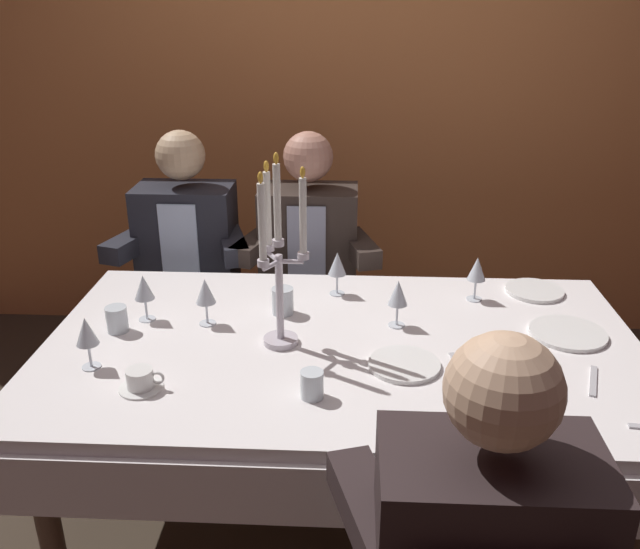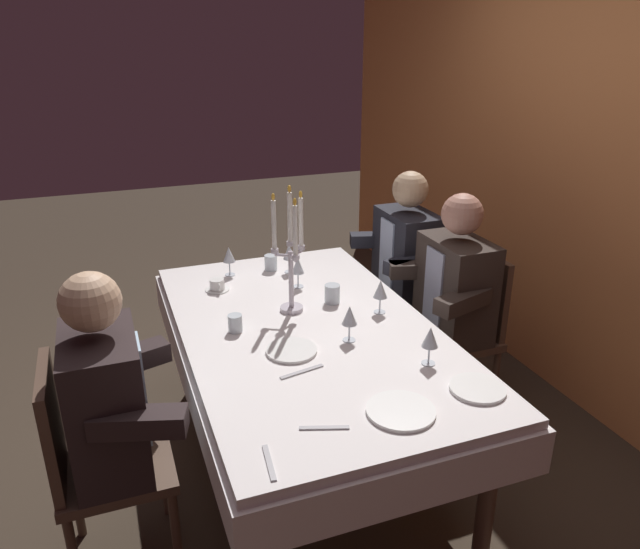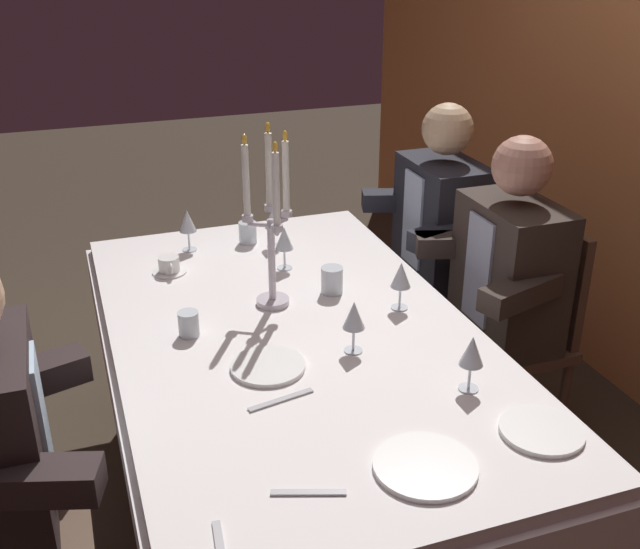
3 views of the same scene
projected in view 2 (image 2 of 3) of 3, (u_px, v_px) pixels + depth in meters
The scene contains 23 objects.
ground_plane at pixel (309, 460), 3.00m from camera, with size 12.00×12.00×0.00m, color #3A2F23.
back_wall at pixel (617, 166), 3.03m from camera, with size 6.00×0.12×2.70m, color #D58046.
dining_table at pixel (308, 350), 2.77m from camera, with size 1.94×1.14×0.74m.
candelabra at pixel (291, 256), 2.78m from camera, with size 0.15×0.17×0.61m.
dinner_plate_0 at pixel (401, 411), 2.11m from camera, with size 0.25×0.25×0.01m, color white.
dinner_plate_1 at pixel (291, 350), 2.51m from camera, with size 0.22×0.22×0.01m, color white.
dinner_plate_2 at pixel (478, 388), 2.24m from camera, with size 0.21×0.21×0.01m, color white.
wine_glass_0 at pixel (229, 255), 3.26m from camera, with size 0.07×0.07×0.16m.
wine_glass_1 at pixel (350, 316), 2.56m from camera, with size 0.07×0.07×0.16m.
wine_glass_2 at pixel (289, 252), 3.30m from camera, with size 0.07×0.07×0.16m.
wine_glass_3 at pixel (380, 290), 2.82m from camera, with size 0.07×0.07×0.16m.
wine_glass_4 at pixel (298, 266), 3.11m from camera, with size 0.07×0.07×0.16m.
wine_glass_5 at pixel (430, 338), 2.38m from camera, with size 0.07×0.07×0.16m.
water_tumbler_0 at pixel (332, 294), 2.95m from camera, with size 0.08×0.08×0.09m, color silver.
water_tumbler_1 at pixel (271, 263), 3.36m from camera, with size 0.07×0.07×0.09m, color silver.
water_tumbler_2 at pixel (235, 323), 2.67m from camera, with size 0.06×0.06×0.08m, color silver.
coffee_cup_0 at pixel (217, 285), 3.10m from camera, with size 0.13×0.12×0.06m.
knife_0 at pixel (302, 372), 2.36m from camera, with size 0.19×0.02×0.01m, color #B7B7BC.
fork_1 at pixel (269, 462), 1.87m from camera, with size 0.17×0.02×0.01m, color #B7B7BC.
fork_2 at pixel (324, 428), 2.03m from camera, with size 0.17×0.02×0.01m, color #B7B7BC.
seated_diner_0 at pixel (407, 254), 3.62m from camera, with size 0.63×0.48×1.24m.
seated_diner_1 at pixel (456, 287), 3.15m from camera, with size 0.63×0.48×1.24m.
seated_diner_2 at pixel (104, 402), 2.18m from camera, with size 0.63×0.48×1.24m.
Camera 2 is at (2.30, -0.80, 1.99)m, focal length 33.81 mm.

